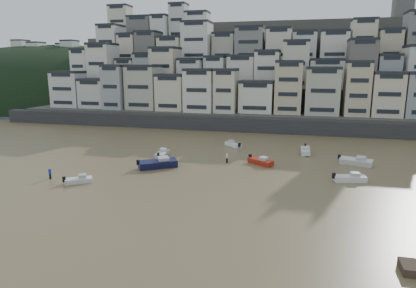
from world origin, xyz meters
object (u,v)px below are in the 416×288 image
(boat_h, at_px, (233,144))
(boat_c, at_px, (158,162))
(boat_i, at_px, (306,150))
(boat_e, at_px, (261,160))
(person_blue, at_px, (50,173))
(boat_g, at_px, (356,161))
(boat_j, at_px, (79,179))
(boat_d, at_px, (350,177))
(person_pink, at_px, (227,158))
(boat_f, at_px, (162,153))

(boat_h, distance_m, boat_c, 20.74)
(boat_i, relative_size, boat_c, 0.82)
(boat_e, relative_size, person_blue, 2.93)
(boat_g, xyz_separation_m, boat_j, (-39.52, -20.07, -0.23))
(boat_d, xyz_separation_m, person_pink, (-19.32, 5.85, 0.19))
(boat_j, height_order, person_pink, person_pink)
(boat_g, bearing_deg, boat_d, -83.34)
(boat_d, height_order, person_pink, person_pink)
(boat_j, bearing_deg, boat_c, 18.03)
(boat_e, distance_m, boat_i, 12.29)
(boat_e, distance_m, boat_d, 14.94)
(person_blue, bearing_deg, boat_c, 36.12)
(boat_i, distance_m, boat_c, 28.44)
(boat_h, bearing_deg, boat_j, 103.72)
(boat_d, xyz_separation_m, boat_f, (-31.69, 7.12, 0.03))
(boat_i, bearing_deg, boat_c, -56.56)
(person_blue, bearing_deg, person_pink, 33.64)
(boat_i, xyz_separation_m, person_pink, (-13.11, -10.18, 0.10))
(boat_f, height_order, person_blue, person_blue)
(boat_h, xyz_separation_m, boat_d, (20.65, -18.56, 0.05))
(boat_c, bearing_deg, person_blue, -179.46)
(boat_c, bearing_deg, boat_i, -0.91)
(boat_g, bearing_deg, person_pink, -151.67)
(boat_j, height_order, boat_d, boat_d)
(boat_j, xyz_separation_m, boat_c, (7.95, 10.24, 0.38))
(boat_d, distance_m, boat_f, 32.48)
(person_blue, bearing_deg, boat_i, 35.20)
(boat_g, xyz_separation_m, boat_c, (-31.56, -9.83, 0.15))
(boat_h, bearing_deg, person_pink, 139.99)
(boat_i, bearing_deg, person_pink, -53.39)
(boat_d, height_order, boat_i, boat_i)
(boat_f, relative_size, person_pink, 2.97)
(boat_c, height_order, person_blue, boat_c)
(boat_g, distance_m, boat_d, 9.88)
(boat_h, relative_size, boat_j, 1.14)
(boat_h, xyz_separation_m, person_blue, (-22.09, -28.29, 0.24))
(boat_e, bearing_deg, boat_h, 154.99)
(boat_g, relative_size, boat_i, 1.02)
(boat_e, xyz_separation_m, boat_c, (-16.01, -6.35, 0.24))
(boat_f, height_order, boat_c, boat_c)
(boat_e, bearing_deg, boat_i, 88.36)
(boat_h, distance_m, boat_j, 33.52)
(person_blue, bearing_deg, boat_g, 23.48)
(boat_g, relative_size, person_blue, 3.29)
(boat_d, relative_size, boat_f, 0.96)
(boat_h, height_order, boat_i, boat_i)
(boat_j, distance_m, person_blue, 5.24)
(boat_f, bearing_deg, boat_c, -169.34)
(boat_e, relative_size, boat_i, 0.91)
(boat_e, height_order, boat_f, boat_f)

